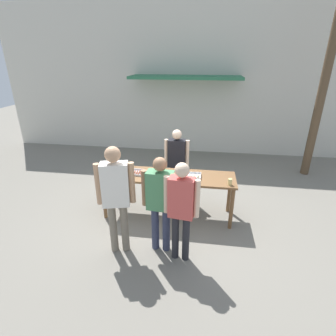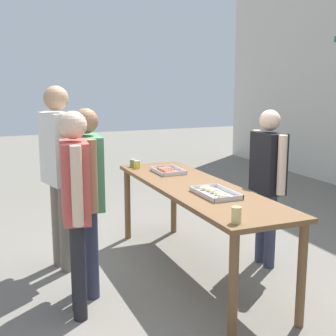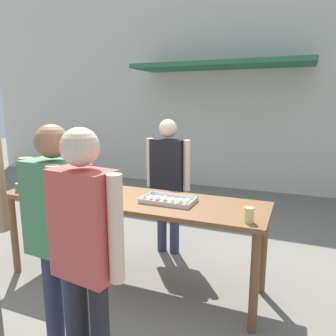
{
  "view_description": "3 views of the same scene",
  "coord_description": "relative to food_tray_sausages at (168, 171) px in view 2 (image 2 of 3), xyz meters",
  "views": [
    {
      "loc": [
        0.66,
        -4.47,
        2.95
      ],
      "look_at": [
        0.0,
        0.0,
        1.02
      ],
      "focal_mm": 28.0,
      "sensor_mm": 36.0,
      "label": 1
    },
    {
      "loc": [
        3.84,
        -1.89,
        1.86
      ],
      "look_at": [
        -0.67,
        -0.0,
        0.92
      ],
      "focal_mm": 50.0,
      "sensor_mm": 36.0,
      "label": 2
    },
    {
      "loc": [
        1.45,
        -2.61,
        1.75
      ],
      "look_at": [
        0.08,
        0.74,
        1.02
      ],
      "focal_mm": 35.0,
      "sensor_mm": 36.0,
      "label": 3
    }
  ],
  "objects": [
    {
      "name": "person_customer_with_cup",
      "position": [
        1.05,
        -1.2,
        0.1
      ],
      "size": [
        0.53,
        0.25,
        1.62
      ],
      "rotation": [
        0.0,
        0.0,
        3.0
      ],
      "color": "#232328",
      "rests_on": "ground"
    },
    {
      "name": "person_customer_waiting_in_line",
      "position": [
        0.71,
        -1.03,
        0.08
      ],
      "size": [
        0.59,
        0.25,
        1.62
      ],
      "rotation": [
        0.0,
        0.0,
        3.06
      ],
      "color": "#333851",
      "rests_on": "ground"
    },
    {
      "name": "person_customer_holding_hotdog",
      "position": [
        0.06,
        -1.16,
        0.2
      ],
      "size": [
        0.57,
        0.31,
        1.79
      ],
      "rotation": [
        0.0,
        0.0,
        3.38
      ],
      "color": "#756B5B",
      "rests_on": "ground"
    },
    {
      "name": "beer_cup",
      "position": [
        1.81,
        -0.24,
        0.04
      ],
      "size": [
        0.07,
        0.07,
        0.12
      ],
      "color": "#DBC67A",
      "rests_on": "serving_table"
    },
    {
      "name": "serving_table",
      "position": [
        0.68,
        0.0,
        -0.11
      ],
      "size": [
        2.54,
        0.72,
        0.87
      ],
      "color": "brown",
      "rests_on": "ground"
    },
    {
      "name": "food_tray_buns",
      "position": [
        1.06,
        -0.0,
        0.0
      ],
      "size": [
        0.47,
        0.28,
        0.05
      ],
      "color": "silver",
      "rests_on": "serving_table"
    },
    {
      "name": "condiment_jar_mustard",
      "position": [
        -0.45,
        -0.24,
        0.03
      ],
      "size": [
        0.07,
        0.07,
        0.09
      ],
      "color": "#567A38",
      "rests_on": "serving_table"
    },
    {
      "name": "condiment_jar_ketchup",
      "position": [
        -0.35,
        -0.23,
        0.03
      ],
      "size": [
        0.07,
        0.07,
        0.09
      ],
      "color": "gold",
      "rests_on": "serving_table"
    },
    {
      "name": "person_server_behind_table",
      "position": [
        0.76,
        0.74,
        0.06
      ],
      "size": [
        0.53,
        0.21,
        1.56
      ],
      "rotation": [
        0.0,
        0.0,
        -0.02
      ],
      "color": "#333851",
      "rests_on": "ground"
    },
    {
      "name": "ground_plane",
      "position": [
        0.68,
        0.0,
        -0.88
      ],
      "size": [
        24.0,
        24.0,
        0.0
      ],
      "primitive_type": "plane",
      "color": "slate"
    },
    {
      "name": "food_tray_sausages",
      "position": [
        0.0,
        0.0,
        0.0
      ],
      "size": [
        0.38,
        0.27,
        0.04
      ],
      "color": "silver",
      "rests_on": "serving_table"
    }
  ]
}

